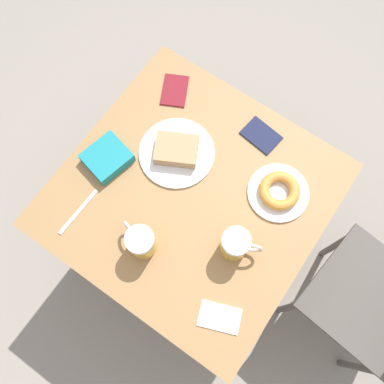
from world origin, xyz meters
TOP-DOWN VIEW (x-y plane):
  - ground_plane at (0.00, 0.00)m, footprint 8.00×8.00m
  - table at (0.00, 0.00)m, footprint 0.83×0.84m
  - plate_with_cake at (-0.09, -0.13)m, footprint 0.26×0.26m
  - plate_with_donut at (-0.16, 0.23)m, footprint 0.20×0.20m
  - beer_mug_left at (0.07, 0.21)m, footprint 0.09×0.13m
  - beer_mug_center at (0.23, -0.03)m, footprint 0.09×0.13m
  - napkin_folded at (0.28, 0.29)m, footprint 0.12×0.15m
  - fork at (0.26, -0.27)m, footprint 0.18×0.02m
  - passport_near_edge at (-0.28, -0.27)m, footprint 0.15×0.14m
  - passport_far_edge at (-0.31, 0.08)m, footprint 0.10×0.14m
  - blue_pouch at (0.06, -0.30)m, footprint 0.16×0.15m

SIDE VIEW (x-z plane):
  - ground_plane at x=0.00m, z-range 0.00..0.00m
  - table at x=0.00m, z-range 0.29..1.00m
  - fork at x=0.26m, z-range 0.71..0.72m
  - napkin_folded at x=0.28m, z-range 0.71..0.72m
  - passport_near_edge at x=-0.28m, z-range 0.71..0.72m
  - passport_far_edge at x=-0.31m, z-range 0.71..0.72m
  - plate_with_donut at x=-0.16m, z-range 0.71..0.75m
  - plate_with_cake at x=-0.09m, z-range 0.70..0.76m
  - blue_pouch at x=0.06m, z-range 0.71..0.75m
  - beer_mug_left at x=0.07m, z-range 0.71..0.83m
  - beer_mug_center at x=0.23m, z-range 0.71..0.83m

